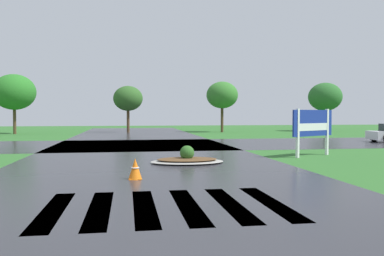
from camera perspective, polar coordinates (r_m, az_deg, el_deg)
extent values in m
cube|color=#2B2B30|center=(13.81, -5.76, -5.93)|extent=(10.39, 80.00, 0.01)
cube|color=#2B2B30|center=(25.05, -7.26, -2.34)|extent=(90.00, 9.35, 0.01)
cube|color=white|center=(8.64, -18.94, -10.88)|extent=(0.45, 3.41, 0.01)
cube|color=white|center=(8.53, -12.86, -10.99)|extent=(0.45, 3.41, 0.01)
cube|color=white|center=(8.52, -6.70, -10.97)|extent=(0.45, 3.41, 0.01)
cube|color=white|center=(8.60, -0.59, -10.82)|extent=(0.45, 3.41, 0.01)
cube|color=white|center=(8.78, 5.33, -10.57)|extent=(0.45, 3.41, 0.01)
cube|color=white|center=(9.04, 10.96, -10.23)|extent=(0.45, 3.41, 0.01)
cube|color=white|center=(19.81, 18.43, -0.52)|extent=(0.16, 0.16, 2.13)
cube|color=white|center=(18.06, 14.62, -0.72)|extent=(0.16, 0.16, 2.13)
cube|color=navy|center=(18.91, 16.63, 0.68)|extent=(2.46, 1.39, 1.17)
cube|color=white|center=(18.91, 16.62, 0.15)|extent=(1.88, 1.08, 0.33)
ellipsoid|color=#9E9B93|center=(15.74, -0.70, -4.73)|extent=(2.83, 1.86, 0.12)
ellipsoid|color=brown|center=(15.73, -0.70, -4.41)|extent=(2.32, 1.53, 0.10)
sphere|color=#2D6023|center=(15.70, -0.70, -3.50)|extent=(0.56, 0.56, 0.56)
cylinder|color=black|center=(30.83, 24.23, -1.09)|extent=(0.66, 0.30, 0.64)
cone|color=orange|center=(11.97, -7.99, -5.69)|extent=(0.40, 0.40, 0.62)
torus|color=white|center=(11.96, -7.99, -5.55)|extent=(0.25, 0.25, 0.04)
cube|color=orange|center=(12.01, -7.99, -7.09)|extent=(0.36, 0.36, 0.03)
cylinder|color=#4C3823|center=(41.20, -23.66, 0.99)|extent=(0.28, 0.28, 2.54)
ellipsoid|color=#297424|center=(41.24, -23.72, 4.65)|extent=(3.90, 3.90, 3.31)
cylinder|color=#4C3823|center=(40.97, -8.97, 1.03)|extent=(0.28, 0.28, 2.40)
ellipsoid|color=#2E5C24|center=(40.99, -8.98, 4.13)|extent=(2.92, 2.92, 2.48)
cylinder|color=#4C3823|center=(41.61, 4.25, 1.26)|extent=(0.28, 0.28, 2.67)
ellipsoid|color=#34742B|center=(41.65, 4.26, 4.65)|extent=(3.22, 3.22, 2.74)
cylinder|color=#4C3823|center=(45.99, 18.17, 1.10)|extent=(0.28, 0.28, 2.46)
ellipsoid|color=#296329|center=(46.01, 18.20, 4.18)|extent=(3.57, 3.57, 3.03)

